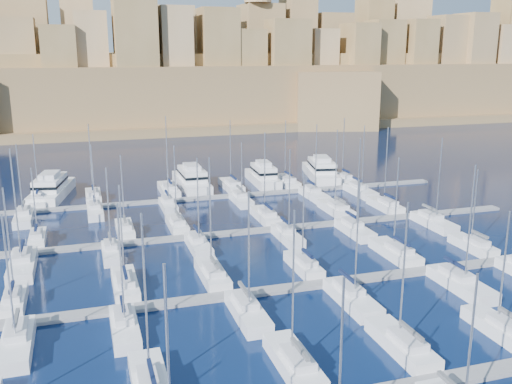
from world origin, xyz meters
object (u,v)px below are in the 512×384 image
object	(u,v)px
sailboat_4	(501,329)
motor_yacht_c	(263,176)
motor_yacht_d	(321,170)
motor_yacht_a	(51,188)
sailboat_2	(294,362)
motor_yacht_b	(192,179)

from	to	relation	value
sailboat_4	motor_yacht_c	bearing A→B (deg)	92.04
sailboat_4	motor_yacht_d	xyz separation A→B (m)	(11.43, 70.63, 0.99)
motor_yacht_c	motor_yacht_d	bearing A→B (deg)	6.27
motor_yacht_a	motor_yacht_c	size ratio (longest dim) A/B	1.24
sailboat_4	motor_yacht_d	size ratio (longest dim) A/B	0.71
sailboat_4	motor_yacht_c	world-z (taller)	sailboat_4
sailboat_2	motor_yacht_b	xyz separation A→B (m)	(4.43, 70.14, 0.97)
motor_yacht_a	motor_yacht_d	distance (m)	55.94
sailboat_2	motor_yacht_c	bearing A→B (deg)	74.32
sailboat_2	sailboat_4	bearing A→B (deg)	-0.53
sailboat_4	motor_yacht_d	bearing A→B (deg)	80.80
motor_yacht_c	sailboat_4	bearing A→B (deg)	-87.96
motor_yacht_a	sailboat_4	bearing A→B (deg)	-57.77
sailboat_4	motor_yacht_a	world-z (taller)	sailboat_4
motor_yacht_b	sailboat_4	bearing A→B (deg)	-76.12
sailboat_2	motor_yacht_a	world-z (taller)	sailboat_2
motor_yacht_b	motor_yacht_d	size ratio (longest dim) A/B	0.93
sailboat_2	motor_yacht_b	size ratio (longest dim) A/B	0.87
sailboat_4	motor_yacht_a	size ratio (longest dim) A/B	0.71
sailboat_4	motor_yacht_b	xyz separation A→B (m)	(-17.38, 70.34, 0.99)
sailboat_2	motor_yacht_a	size ratio (longest dim) A/B	0.81
motor_yacht_c	motor_yacht_d	size ratio (longest dim) A/B	0.80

